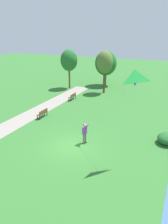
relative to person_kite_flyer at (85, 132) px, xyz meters
The scene contains 10 objects.
ground_plane 1.52m from the person_kite_flyer, 127.43° to the right, with size 120.00×120.00×0.00m, color #33702D.
walkway_path 8.31m from the person_kite_flyer, behind, with size 2.40×32.00×0.02m, color gray.
person_kite_flyer is the anchor object (origin of this frame).
flying_kite 6.32m from the person_kite_flyer, 12.83° to the right, with size 4.12×1.54×4.76m.
park_bench_near_walkway 7.28m from the person_kite_flyer, 154.17° to the left, with size 0.47×1.51×0.88m.
park_bench_far_walkway 12.16m from the person_kite_flyer, 123.26° to the left, with size 0.47×1.51×0.88m.
tree_lakeside_near 16.33m from the person_kite_flyer, 104.98° to the left, with size 2.31×2.47×6.21m.
tree_behind_path 20.89m from the person_kite_flyer, 105.65° to the left, with size 3.60×3.62×5.83m.
tree_treeline_right 19.04m from the person_kite_flyer, 123.07° to the left, with size 2.63×2.82×6.16m.
lakeside_shrub 6.85m from the person_kite_flyer, 25.44° to the left, with size 1.57×1.77×0.87m, color #236028.
Camera 1 is at (7.42, -13.36, 8.73)m, focal length 34.22 mm.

